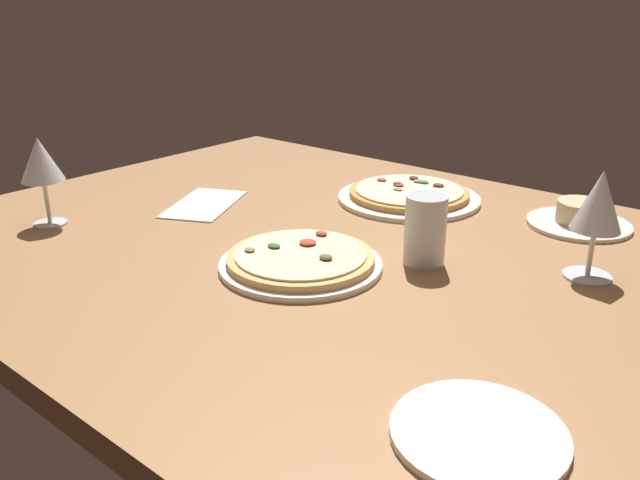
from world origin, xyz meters
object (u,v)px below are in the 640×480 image
Objects in this scene: pizza_side at (409,195)px; side_plate at (478,433)px; ramekin_on_saucer at (579,218)px; water_glass at (425,235)px; paper_menu at (204,204)px; wine_glass_near at (599,205)px; pizza_main at (301,260)px; wine_glass_far at (41,162)px.

pizza_side is 1.68× the size of side_plate.
ramekin_on_saucer is 1.07× the size of side_plate.
water_glass is 0.56× the size of paper_menu.
ramekin_on_saucer is 1.11× the size of wine_glass_near.
wine_glass_far reaches higher than pizza_main.
ramekin_on_saucer reaches higher than pizza_main.
side_plate is (27.30, -34.39, -4.57)cm from water_glass.
pizza_main is at bearing -135.40° from water_glass.
wine_glass_near reaches higher than ramekin_on_saucer.
water_glass reaches higher than pizza_side.
water_glass is at bearing 128.44° from side_plate.
pizza_side is at bearing 160.11° from wine_glass_near.
ramekin_on_saucer is 36.67cm from water_glass.
water_glass reaches higher than paper_menu.
pizza_main is 55.39cm from ramekin_on_saucer.
ramekin_on_saucer is at bearing 60.35° from pizza_main.
wine_glass_far is 0.97× the size of wine_glass_near.
wine_glass_near is at bearing -15.29° from paper_menu.
water_glass reaches higher than side_plate.
side_plate is (4.88, -45.99, -11.32)cm from wine_glass_near.
ramekin_on_saucer is at bearing 112.42° from wine_glass_near.
paper_menu is at bearing 63.14° from wine_glass_far.
wine_glass_near is 0.96× the size of side_plate.
wine_glass_near is 0.84× the size of paper_menu.
paper_menu is (-50.91, -2.66, -4.87)cm from water_glass.
pizza_main is 53.44cm from wine_glass_far.
paper_menu is at bearing -177.01° from water_glass.
wine_glass_near is (9.27, -22.48, 10.12)cm from ramekin_on_saucer.
water_glass is at bearing 24.40° from wine_glass_far.
water_glass is at bearing 44.60° from pizza_main.
paper_menu is at bearing 162.71° from pizza_main.
ramekin_on_saucer is (27.41, 48.14, 0.43)cm from pizza_main.
side_plate is at bearing -52.36° from pizza_side.
water_glass reaches higher than ramekin_on_saucer.
pizza_side is 46.33cm from wine_glass_near.
wine_glass_far is (-44.35, -56.12, 10.94)cm from pizza_side.
wine_glass_far is at bearing -154.83° from wine_glass_near.
ramekin_on_saucer is (33.14, 7.13, 0.47)cm from pizza_side.
ramekin_on_saucer reaches higher than side_plate.
pizza_side is at bearing -167.85° from ramekin_on_saucer.
wine_glass_far is 32.05cm from paper_menu.
wine_glass_far reaches higher than pizza_side.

